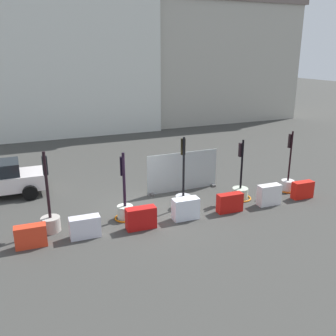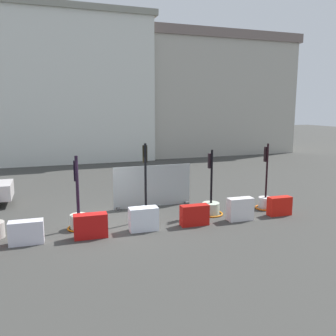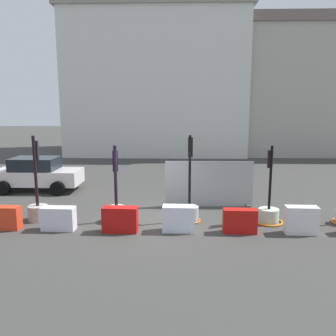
{
  "view_description": "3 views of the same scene",
  "coord_description": "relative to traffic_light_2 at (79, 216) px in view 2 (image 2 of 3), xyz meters",
  "views": [
    {
      "loc": [
        -4.87,
        -13.26,
        6.31
      ],
      "look_at": [
        0.84,
        0.32,
        1.66
      ],
      "focal_mm": 39.95,
      "sensor_mm": 36.0,
      "label": 1
    },
    {
      "loc": [
        -2.21,
        -12.98,
        4.37
      ],
      "look_at": [
        2.26,
        -0.07,
        2.02
      ],
      "focal_mm": 37.95,
      "sensor_mm": 36.0,
      "label": 2
    },
    {
      "loc": [
        0.93,
        -11.93,
        3.97
      ],
      "look_at": [
        0.57,
        0.06,
        1.86
      ],
      "focal_mm": 37.21,
      "sensor_mm": 36.0,
      "label": 3
    }
  ],
  "objects": [
    {
      "name": "ground_plane",
      "position": [
        1.23,
        0.25,
        -0.47
      ],
      "size": [
        120.0,
        120.0,
        0.0
      ],
      "primitive_type": "plane",
      "color": "#3C3C39"
    },
    {
      "name": "traffic_light_2",
      "position": [
        0.0,
        0.0,
        0.0
      ],
      "size": [
        0.85,
        0.85,
        2.68
      ],
      "color": "beige",
      "rests_on": "ground_plane"
    },
    {
      "name": "traffic_light_3",
      "position": [
        2.56,
        0.11,
        -0.0
      ],
      "size": [
        0.81,
        0.81,
        3.02
      ],
      "color": "#AAAAB2",
      "rests_on": "ground_plane"
    },
    {
      "name": "traffic_light_4",
      "position": [
        5.3,
        0.02,
        -0.09
      ],
      "size": [
        1.0,
        1.0,
        2.68
      ],
      "color": "beige",
      "rests_on": "ground_plane"
    },
    {
      "name": "traffic_light_5",
      "position": [
        7.91,
        0.01,
        -0.06
      ],
      "size": [
        0.87,
        0.87,
        2.84
      ],
      "color": "silver",
      "rests_on": "ground_plane"
    },
    {
      "name": "construction_barrier_2",
      "position": [
        -1.73,
        -0.92,
        -0.09
      ],
      "size": [
        1.08,
        0.48,
        0.77
      ],
      "color": "silver",
      "rests_on": "ground_plane"
    },
    {
      "name": "construction_barrier_3",
      "position": [
        0.3,
        -1.05,
        -0.06
      ],
      "size": [
        1.13,
        0.46,
        0.83
      ],
      "color": "red",
      "rests_on": "ground_plane"
    },
    {
      "name": "construction_barrier_4",
      "position": [
        2.18,
        -0.93,
        -0.05
      ],
      "size": [
        1.04,
        0.51,
        0.84
      ],
      "color": "white",
      "rests_on": "ground_plane"
    },
    {
      "name": "construction_barrier_5",
      "position": [
        4.13,
        -1.01,
        -0.08
      ],
      "size": [
        1.08,
        0.42,
        0.78
      ],
      "color": "#B8140F",
      "rests_on": "ground_plane"
    },
    {
      "name": "construction_barrier_6",
      "position": [
        6.06,
        -1.03,
        -0.03
      ],
      "size": [
        1.02,
        0.46,
        0.88
      ],
      "color": "silver",
      "rests_on": "ground_plane"
    },
    {
      "name": "construction_barrier_7",
      "position": [
        7.91,
        -0.99,
        -0.09
      ],
      "size": [
        0.98,
        0.41,
        0.77
      ],
      "color": "red",
      "rests_on": "ground_plane"
    },
    {
      "name": "building_main_facade",
      "position": [
        0.29,
        19.76,
        5.46
      ],
      "size": [
        15.05,
        9.76,
        11.83
      ],
      "color": "silver",
      "rests_on": "ground_plane"
    },
    {
      "name": "building_corner_block",
      "position": [
        14.32,
        19.76,
        5.05
      ],
      "size": [
        15.18,
        8.74,
        10.98
      ],
      "color": "#ACA89C",
      "rests_on": "ground_plane"
    },
    {
      "name": "site_fence_panel",
      "position": [
        3.39,
        1.97,
        0.4
      ],
      "size": [
        3.51,
        0.5,
        1.84
      ],
      "color": "#9BA4A6",
      "rests_on": "ground_plane"
    }
  ]
}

